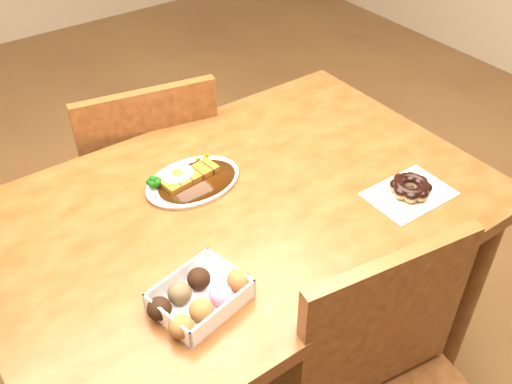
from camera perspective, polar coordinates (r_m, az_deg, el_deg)
ground at (r=1.92m, az=-1.11°, el=-18.44°), size 6.00×6.00×0.00m
table at (r=1.41m, az=-1.44°, el=-4.16°), size 1.20×0.80×0.75m
chair_far at (r=1.89m, az=-10.74°, el=1.14°), size 0.50×0.50×0.87m
katsu_curry_plate at (r=1.40m, az=-6.54°, el=1.25°), size 0.25×0.18×0.05m
donut_box at (r=1.12m, az=-5.71°, el=-10.36°), size 0.21×0.16×0.05m
pon_de_ring at (r=1.41m, az=15.20°, el=0.41°), size 0.20×0.14×0.04m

